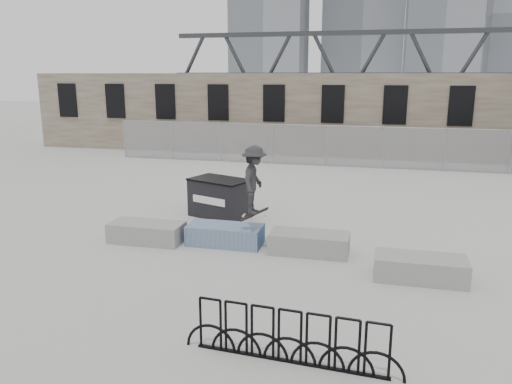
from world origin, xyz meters
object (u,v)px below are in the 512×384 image
bike_rack (290,337)px  dumpster (220,198)px  skateboarder (254,180)px  planter_far_left (147,231)px  planter_offset (420,267)px  planter_center_right (309,242)px  planter_center_left (225,234)px

bike_rack → dumpster: bearing=115.4°
skateboarder → planter_far_left: bearing=91.4°
planter_far_left → skateboarder: size_ratio=1.02×
planter_offset → skateboarder: (-4.07, 1.03, 1.56)m
planter_center_right → dumpster: dumpster is taller
planter_far_left → planter_center_left: 2.16m
planter_far_left → bike_rack: bike_rack is taller
planter_center_left → planter_center_right: bearing=-3.1°
bike_rack → planter_center_right: bearing=94.5°
skateboarder → planter_offset: bearing=-105.1°
planter_offset → dumpster: size_ratio=0.93×
planter_center_right → dumpster: (-3.26, 2.68, 0.33)m
planter_far_left → bike_rack: (4.83, -4.85, 0.15)m
planter_center_left → planter_center_right: 2.29m
planter_far_left → bike_rack: 6.85m
bike_rack → planter_far_left: bearing=134.9°
planter_offset → bike_rack: size_ratio=0.56×
planter_center_left → skateboarder: skateboarder is taller
planter_center_left → planter_offset: 5.07m
planter_center_right → dumpster: 4.23m
planter_center_right → skateboarder: (-1.44, -0.06, 1.56)m
planter_center_right → planter_center_left: bearing=176.9°
planter_far_left → planter_center_left: (2.14, 0.30, 0.00)m
dumpster → planter_far_left: bearing=-91.6°
planter_offset → dumpster: (-5.89, 3.77, 0.33)m
dumpster → skateboarder: size_ratio=1.09×
planter_center_left → skateboarder: (0.85, -0.18, 1.56)m
planter_offset → bike_rack: 4.54m
planter_center_right → bike_rack: size_ratio=0.56×
planter_center_left → planter_offset: (4.92, -1.21, 0.00)m
planter_center_right → dumpster: bearing=140.5°
planter_center_left → bike_rack: size_ratio=0.56×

